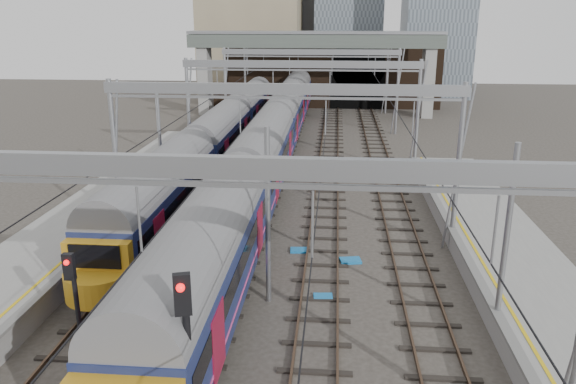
# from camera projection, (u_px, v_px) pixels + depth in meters

# --- Properties ---
(ground) EXTENTS (160.00, 160.00, 0.00)m
(ground) POSITION_uv_depth(u_px,v_px,m) (262.00, 327.00, 20.35)
(ground) COLOR #38332D
(ground) RESTS_ON ground
(platform_left) EXTENTS (4.32, 55.00, 1.12)m
(platform_left) POSITION_uv_depth(u_px,v_px,m) (28.00, 273.00, 23.39)
(platform_left) COLOR gray
(platform_left) RESTS_ON ground
(platform_right) EXTENTS (4.32, 47.00, 1.12)m
(platform_right) POSITION_uv_depth(u_px,v_px,m) (572.00, 351.00, 17.93)
(platform_right) COLOR gray
(platform_right) RESTS_ON ground
(tracks) EXTENTS (14.40, 80.00, 0.22)m
(tracks) POSITION_uv_depth(u_px,v_px,m) (294.00, 199.00, 34.61)
(tracks) COLOR #4C3828
(tracks) RESTS_ON ground
(overhead_line) EXTENTS (16.80, 80.00, 8.00)m
(overhead_line) POSITION_uv_depth(u_px,v_px,m) (301.00, 80.00, 38.81)
(overhead_line) COLOR gray
(overhead_line) RESTS_ON ground
(retaining_wall) EXTENTS (28.00, 2.75, 9.00)m
(retaining_wall) POSITION_uv_depth(u_px,v_px,m) (328.00, 72.00, 68.31)
(retaining_wall) COLOR #2F1F15
(retaining_wall) RESTS_ON ground
(overbridge) EXTENTS (28.00, 3.00, 9.25)m
(overbridge) POSITION_uv_depth(u_px,v_px,m) (315.00, 50.00, 61.91)
(overbridge) COLOR gray
(overbridge) RESTS_ON ground
(train_main) EXTENTS (2.75, 63.61, 4.75)m
(train_main) POSITION_uv_depth(u_px,v_px,m) (276.00, 132.00, 42.35)
(train_main) COLOR black
(train_main) RESTS_ON ground
(train_second) EXTENTS (2.57, 44.54, 4.49)m
(train_second) POSITION_uv_depth(u_px,v_px,m) (220.00, 136.00, 41.29)
(train_second) COLOR black
(train_second) RESTS_ON ground
(signal_near_left) EXTENTS (0.31, 0.45, 4.41)m
(signal_near_left) POSITION_uv_depth(u_px,v_px,m) (75.00, 302.00, 16.34)
(signal_near_left) COLOR black
(signal_near_left) RESTS_ON ground
(signal_near_centre) EXTENTS (0.42, 0.49, 5.46)m
(signal_near_centre) POSITION_uv_depth(u_px,v_px,m) (188.00, 354.00, 12.86)
(signal_near_centre) COLOR black
(signal_near_centre) RESTS_ON ground
(equip_cover_a) EXTENTS (0.88, 0.65, 0.10)m
(equip_cover_a) POSITION_uv_depth(u_px,v_px,m) (299.00, 250.00, 26.93)
(equip_cover_a) COLOR #1870B7
(equip_cover_a) RESTS_ON ground
(equip_cover_b) EXTENTS (1.05, 0.83, 0.11)m
(equip_cover_b) POSITION_uv_depth(u_px,v_px,m) (350.00, 260.00, 25.78)
(equip_cover_b) COLOR #1870B7
(equip_cover_b) RESTS_ON ground
(equip_cover_c) EXTENTS (0.80, 0.60, 0.09)m
(equip_cover_c) POSITION_uv_depth(u_px,v_px,m) (323.00, 297.00, 22.47)
(equip_cover_c) COLOR #1870B7
(equip_cover_c) RESTS_ON ground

